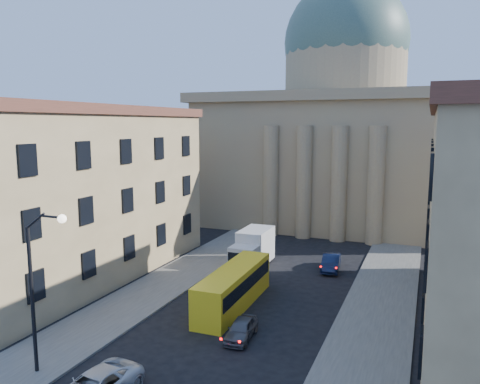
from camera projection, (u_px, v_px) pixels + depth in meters
The scene contains 9 objects.
sidewalk_left at pixel (132, 303), 34.49m from camera, with size 5.00×60.00×0.15m, color #54524C.
sidewalk_right at pixel (368, 344), 28.14m from camera, with size 5.00×60.00×0.15m, color #54524C.
church at pixel (342, 133), 63.94m from camera, with size 68.02×28.76×36.60m.
building_left at pixel (74, 191), 40.27m from camera, with size 11.60×26.60×14.70m.
street_lamp at pixel (39, 279), 24.00m from camera, with size 2.62×0.44×8.83m.
car_right_far at pixel (241, 329), 28.92m from camera, with size 1.45×3.59×1.22m, color #494A4E.
car_right_distant at pixel (331, 262), 42.46m from camera, with size 1.51×4.32×1.42m, color black.
city_bus at pixel (234, 286), 33.97m from camera, with size 2.48×9.95×2.79m.
box_truck at pixel (252, 250), 43.38m from camera, with size 2.49×6.18×3.39m.
Camera 1 is at (11.34, -9.48, 13.21)m, focal length 35.00 mm.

